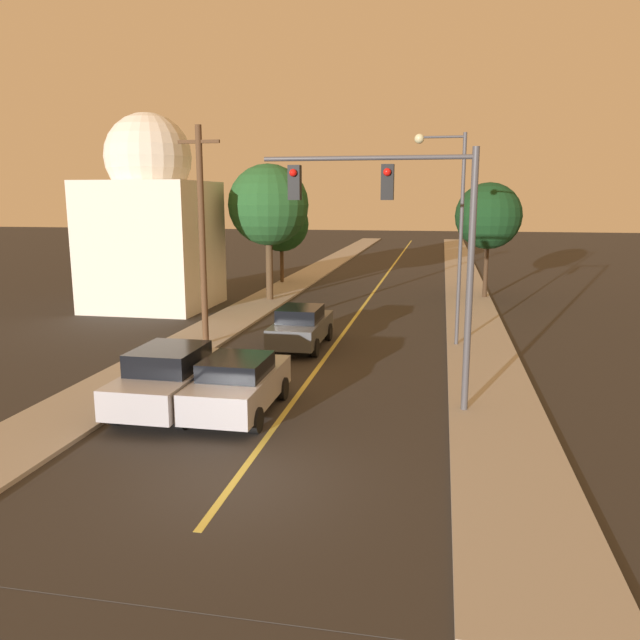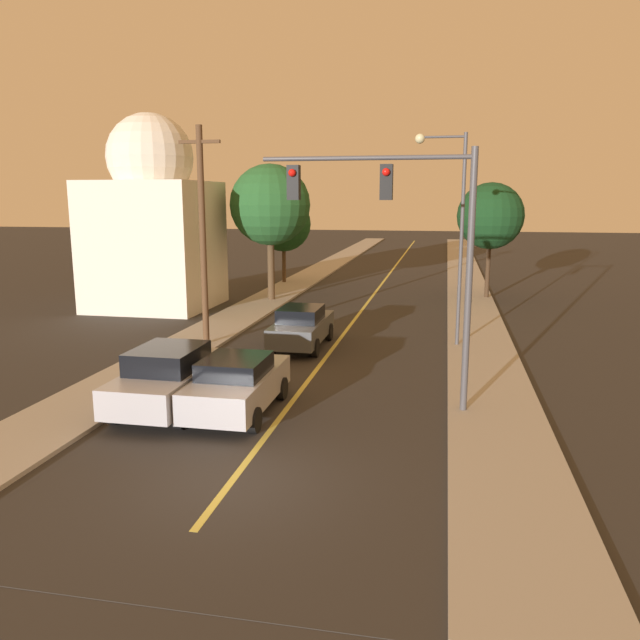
{
  "view_description": "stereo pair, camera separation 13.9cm",
  "coord_description": "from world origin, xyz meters",
  "px_view_note": "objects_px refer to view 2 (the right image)",
  "views": [
    {
      "loc": [
        3.96,
        -11.26,
        5.69
      ],
      "look_at": [
        0.0,
        9.16,
        1.6
      ],
      "focal_mm": 35.0,
      "sensor_mm": 36.0,
      "label": 1
    },
    {
      "loc": [
        4.09,
        -11.23,
        5.69
      ],
      "look_at": [
        0.0,
        9.16,
        1.6
      ],
      "focal_mm": 35.0,
      "sensor_mm": 36.0,
      "label": 2
    }
  ],
  "objects_px": {
    "utility_pole_left": "(203,233)",
    "tree_left_far": "(284,224)",
    "car_near_lane_front": "(237,384)",
    "car_near_lane_second": "(302,327)",
    "tree_right_near": "(491,216)",
    "streetlamp_right": "(451,213)",
    "domed_building_left": "(154,222)",
    "car_outer_lane_front": "(171,377)",
    "traffic_signal_mast": "(404,225)",
    "tree_left_near": "(270,205)"
  },
  "relations": [
    {
      "from": "streetlamp_right",
      "to": "utility_pole_left",
      "type": "relative_size",
      "value": 0.97
    },
    {
      "from": "car_outer_lane_front",
      "to": "utility_pole_left",
      "type": "distance_m",
      "value": 8.14
    },
    {
      "from": "utility_pole_left",
      "to": "tree_left_near",
      "type": "bearing_deg",
      "value": 92.22
    },
    {
      "from": "car_near_lane_front",
      "to": "tree_right_near",
      "type": "distance_m",
      "value": 22.79
    },
    {
      "from": "car_near_lane_front",
      "to": "domed_building_left",
      "type": "xyz_separation_m",
      "value": [
        -9.53,
        14.97,
        3.65
      ]
    },
    {
      "from": "traffic_signal_mast",
      "to": "streetlamp_right",
      "type": "height_order",
      "value": "streetlamp_right"
    },
    {
      "from": "domed_building_left",
      "to": "car_outer_lane_front",
      "type": "bearing_deg",
      "value": -62.98
    },
    {
      "from": "car_near_lane_front",
      "to": "car_near_lane_second",
      "type": "distance_m",
      "value": 7.63
    },
    {
      "from": "car_outer_lane_front",
      "to": "traffic_signal_mast",
      "type": "height_order",
      "value": "traffic_signal_mast"
    },
    {
      "from": "utility_pole_left",
      "to": "tree_right_near",
      "type": "xyz_separation_m",
      "value": [
        11.41,
        13.94,
        0.3
      ]
    },
    {
      "from": "car_near_lane_second",
      "to": "car_outer_lane_front",
      "type": "xyz_separation_m",
      "value": [
        -1.9,
        -7.61,
        0.07
      ]
    },
    {
      "from": "car_near_lane_second",
      "to": "tree_right_near",
      "type": "bearing_deg",
      "value": 60.23
    },
    {
      "from": "domed_building_left",
      "to": "tree_left_far",
      "type": "bearing_deg",
      "value": 67.39
    },
    {
      "from": "car_outer_lane_front",
      "to": "domed_building_left",
      "type": "xyz_separation_m",
      "value": [
        -7.62,
        14.95,
        3.56
      ]
    },
    {
      "from": "car_near_lane_front",
      "to": "utility_pole_left",
      "type": "relative_size",
      "value": 0.52
    },
    {
      "from": "car_near_lane_second",
      "to": "tree_left_near",
      "type": "xyz_separation_m",
      "value": [
        -4.13,
        10.36,
        4.46
      ]
    },
    {
      "from": "utility_pole_left",
      "to": "tree_left_far",
      "type": "height_order",
      "value": "utility_pole_left"
    },
    {
      "from": "tree_left_far",
      "to": "tree_right_near",
      "type": "bearing_deg",
      "value": -17.5
    },
    {
      "from": "car_near_lane_front",
      "to": "traffic_signal_mast",
      "type": "xyz_separation_m",
      "value": [
        4.22,
        1.14,
        4.19
      ]
    },
    {
      "from": "streetlamp_right",
      "to": "car_near_lane_second",
      "type": "bearing_deg",
      "value": -167.29
    },
    {
      "from": "car_near_lane_second",
      "to": "utility_pole_left",
      "type": "xyz_separation_m",
      "value": [
        -3.71,
        -0.47,
        3.55
      ]
    },
    {
      "from": "car_near_lane_second",
      "to": "domed_building_left",
      "type": "height_order",
      "value": "domed_building_left"
    },
    {
      "from": "car_near_lane_second",
      "to": "tree_left_near",
      "type": "distance_m",
      "value": 12.01
    },
    {
      "from": "streetlamp_right",
      "to": "domed_building_left",
      "type": "xyz_separation_m",
      "value": [
        -15.0,
        6.11,
        -0.67
      ]
    },
    {
      "from": "car_near_lane_front",
      "to": "car_near_lane_second",
      "type": "bearing_deg",
      "value": 90.0
    },
    {
      "from": "tree_left_near",
      "to": "car_near_lane_second",
      "type": "bearing_deg",
      "value": -68.26
    },
    {
      "from": "car_outer_lane_front",
      "to": "traffic_signal_mast",
      "type": "bearing_deg",
      "value": 10.34
    },
    {
      "from": "car_outer_lane_front",
      "to": "car_near_lane_second",
      "type": "bearing_deg",
      "value": 75.97
    },
    {
      "from": "utility_pole_left",
      "to": "tree_right_near",
      "type": "relative_size",
      "value": 1.28
    },
    {
      "from": "car_outer_lane_front",
      "to": "domed_building_left",
      "type": "height_order",
      "value": "domed_building_left"
    },
    {
      "from": "car_near_lane_front",
      "to": "tree_left_near",
      "type": "height_order",
      "value": "tree_left_near"
    },
    {
      "from": "tree_left_near",
      "to": "domed_building_left",
      "type": "xyz_separation_m",
      "value": [
        -5.39,
        -3.02,
        -0.83
      ]
    },
    {
      "from": "car_near_lane_front",
      "to": "car_outer_lane_front",
      "type": "distance_m",
      "value": 1.9
    },
    {
      "from": "car_near_lane_front",
      "to": "utility_pole_left",
      "type": "height_order",
      "value": "utility_pole_left"
    },
    {
      "from": "car_near_lane_front",
      "to": "utility_pole_left",
      "type": "bearing_deg",
      "value": 117.41
    },
    {
      "from": "car_near_lane_second",
      "to": "tree_right_near",
      "type": "xyz_separation_m",
      "value": [
        7.7,
        13.47,
        3.85
      ]
    },
    {
      "from": "traffic_signal_mast",
      "to": "tree_left_far",
      "type": "relative_size",
      "value": 1.2
    },
    {
      "from": "car_outer_lane_front",
      "to": "tree_right_near",
      "type": "relative_size",
      "value": 0.73
    },
    {
      "from": "car_outer_lane_front",
      "to": "tree_left_near",
      "type": "bearing_deg",
      "value": 97.07
    },
    {
      "from": "tree_left_near",
      "to": "tree_right_near",
      "type": "distance_m",
      "value": 12.25
    },
    {
      "from": "car_outer_lane_front",
      "to": "domed_building_left",
      "type": "bearing_deg",
      "value": 117.02
    },
    {
      "from": "tree_left_near",
      "to": "streetlamp_right",
      "type": "bearing_deg",
      "value": -43.54
    },
    {
      "from": "car_near_lane_second",
      "to": "domed_building_left",
      "type": "distance_m",
      "value": 12.56
    },
    {
      "from": "domed_building_left",
      "to": "car_near_lane_front",
      "type": "bearing_deg",
      "value": -57.53
    },
    {
      "from": "car_near_lane_second",
      "to": "traffic_signal_mast",
      "type": "bearing_deg",
      "value": -56.96
    },
    {
      "from": "streetlamp_right",
      "to": "domed_building_left",
      "type": "height_order",
      "value": "domed_building_left"
    },
    {
      "from": "utility_pole_left",
      "to": "tree_left_far",
      "type": "distance_m",
      "value": 18.1
    },
    {
      "from": "utility_pole_left",
      "to": "tree_left_far",
      "type": "xyz_separation_m",
      "value": [
        -1.56,
        18.03,
        -0.41
      ]
    },
    {
      "from": "car_outer_lane_front",
      "to": "traffic_signal_mast",
      "type": "xyz_separation_m",
      "value": [
        6.12,
        1.12,
        4.11
      ]
    },
    {
      "from": "domed_building_left",
      "to": "tree_left_near",
      "type": "bearing_deg",
      "value": 29.22
    }
  ]
}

